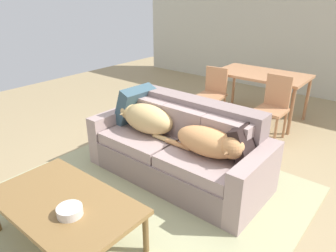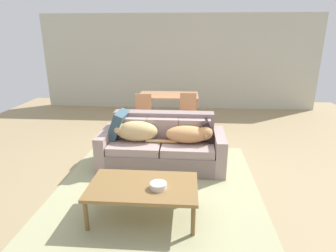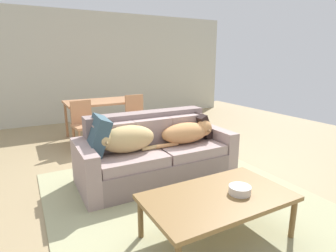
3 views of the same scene
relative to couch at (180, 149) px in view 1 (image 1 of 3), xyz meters
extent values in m
plane|color=tan|center=(0.10, 0.04, -0.33)|extent=(10.00, 10.00, 0.00)
cube|color=beige|center=(0.10, 4.04, 1.02)|extent=(8.00, 0.12, 2.70)
cube|color=tan|center=(0.00, -0.86, -0.33)|extent=(2.91, 3.36, 0.01)
cube|color=gray|center=(0.00, -0.06, -0.17)|extent=(1.71, 0.90, 0.33)
cube|color=#A28985|center=(-0.43, -0.05, 0.06)|extent=(0.83, 0.86, 0.13)
cube|color=#A28985|center=(0.43, -0.06, 0.06)|extent=(0.83, 0.86, 0.13)
cube|color=gray|center=(0.00, 0.26, 0.33)|extent=(1.71, 0.26, 0.41)
cube|color=#A28985|center=(-0.53, 0.08, 0.29)|extent=(0.52, 0.17, 0.34)
cube|color=#A28985|center=(0.00, 0.07, 0.29)|extent=(0.52, 0.17, 0.34)
cube|color=#A28985|center=(0.53, 0.07, 0.29)|extent=(0.52, 0.17, 0.34)
cube|color=#A28985|center=(-0.94, -0.05, -0.03)|extent=(0.17, 0.88, 0.60)
cube|color=#A28985|center=(0.93, -0.07, -0.03)|extent=(0.17, 0.88, 0.60)
ellipsoid|color=tan|center=(-0.41, -0.08, 0.29)|extent=(0.69, 0.36, 0.33)
sphere|color=tan|center=(-0.70, -0.09, 0.32)|extent=(0.21, 0.21, 0.21)
cone|color=#9A8153|center=(-0.70, -0.19, 0.31)|extent=(0.09, 0.11, 0.09)
cylinder|color=tan|center=(-0.10, -0.15, 0.15)|extent=(0.31, 0.05, 0.05)
ellipsoid|color=tan|center=(0.41, -0.10, 0.26)|extent=(0.70, 0.36, 0.28)
sphere|color=tan|center=(0.70, -0.12, 0.30)|extent=(0.22, 0.22, 0.22)
cone|color=#9A6B41|center=(0.70, -0.22, 0.29)|extent=(0.10, 0.12, 0.10)
cylinder|color=tan|center=(0.10, -0.17, 0.15)|extent=(0.31, 0.05, 0.05)
cube|color=#36515D|center=(-0.75, 0.06, 0.34)|extent=(0.34, 0.49, 0.50)
cube|color=black|center=(0.75, 0.04, 0.29)|extent=(0.26, 0.38, 0.39)
cube|color=olive|center=(-0.10, -1.44, 0.07)|extent=(1.29, 0.75, 0.04)
cylinder|color=brown|center=(-0.69, -1.12, -0.14)|extent=(0.05, 0.05, 0.38)
cylinder|color=brown|center=(0.50, -1.12, -0.14)|extent=(0.05, 0.05, 0.38)
cylinder|color=silver|center=(0.09, -1.51, 0.12)|extent=(0.20, 0.20, 0.07)
cube|color=#B77D54|center=(-0.06, 2.27, 0.40)|extent=(1.42, 0.85, 0.04)
cylinder|color=#9C6A47|center=(-0.72, 1.90, 0.02)|extent=(0.05, 0.05, 0.71)
cylinder|color=#9C6A47|center=(0.60, 1.90, 0.02)|extent=(0.05, 0.05, 0.71)
cylinder|color=#9C6A47|center=(-0.72, 2.64, 0.02)|extent=(0.05, 0.05, 0.71)
cylinder|color=#9C6A47|center=(0.60, 2.64, 0.02)|extent=(0.05, 0.05, 0.71)
cube|color=#B77D54|center=(-0.57, 1.57, 0.11)|extent=(0.44, 0.44, 0.04)
cube|color=#B77D54|center=(-0.59, 1.74, 0.33)|extent=(0.36, 0.08, 0.41)
cylinder|color=#A5704C|center=(-0.71, 1.38, -0.12)|extent=(0.04, 0.04, 0.42)
cylinder|color=#A5704C|center=(-0.38, 1.42, -0.12)|extent=(0.04, 0.04, 0.42)
cylinder|color=#A5704C|center=(-0.75, 1.71, -0.12)|extent=(0.04, 0.04, 0.42)
cylinder|color=#A5704C|center=(-0.42, 1.75, -0.12)|extent=(0.04, 0.04, 0.42)
cube|color=#B77D54|center=(0.41, 1.57, 0.09)|extent=(0.41, 0.41, 0.04)
cube|color=#B77D54|center=(0.41, 1.75, 0.34)|extent=(0.36, 0.04, 0.45)
cylinder|color=#A5704C|center=(0.24, 1.41, -0.13)|extent=(0.04, 0.04, 0.41)
cylinder|color=#A5704C|center=(0.58, 1.40, -0.13)|extent=(0.04, 0.04, 0.41)
cylinder|color=#A5704C|center=(0.24, 1.75, -0.13)|extent=(0.04, 0.04, 0.41)
cylinder|color=#A5704C|center=(0.58, 1.74, -0.13)|extent=(0.04, 0.04, 0.41)
camera|label=1|loc=(1.85, -2.51, 1.65)|focal=33.21mm
camera|label=2|loc=(0.41, -4.37, 1.78)|focal=30.14mm
camera|label=3|loc=(-1.52, -3.14, 1.25)|focal=29.34mm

